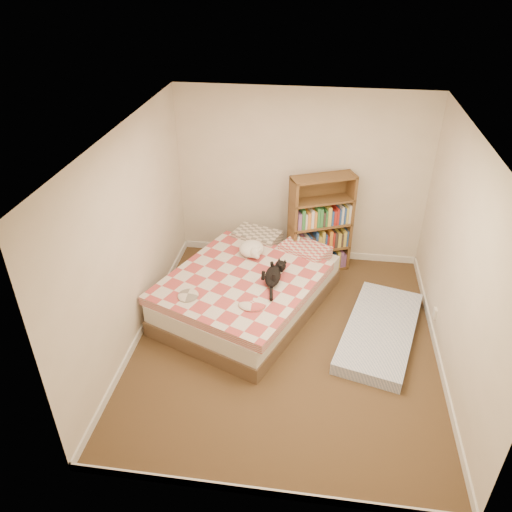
# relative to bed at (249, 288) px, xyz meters

# --- Properties ---
(room) EXTENTS (3.51, 4.01, 2.51)m
(room) POSITION_rel_bed_xyz_m (0.54, -0.64, 0.92)
(room) COLOR #432A1C
(room) RESTS_ON ground
(bed) EXTENTS (2.33, 2.69, 0.60)m
(bed) POSITION_rel_bed_xyz_m (0.00, 0.00, 0.00)
(bed) COLOR brown
(bed) RESTS_ON room
(bookshelf) EXTENTS (0.98, 0.62, 1.44)m
(bookshelf) POSITION_rel_bed_xyz_m (0.85, 1.03, 0.26)
(bookshelf) COLOR brown
(bookshelf) RESTS_ON room
(floor_mattress) EXTENTS (1.17, 1.84, 0.15)m
(floor_mattress) POSITION_rel_bed_xyz_m (1.65, -0.39, -0.20)
(floor_mattress) COLOR #687DAE
(floor_mattress) RESTS_ON room
(black_cat) EXTENTS (0.33, 0.73, 0.16)m
(black_cat) POSITION_rel_bed_xyz_m (0.33, -0.15, 0.34)
(black_cat) COLOR black
(black_cat) RESTS_ON bed
(white_dog) EXTENTS (0.41, 0.44, 0.18)m
(white_dog) POSITION_rel_bed_xyz_m (-0.01, 0.38, 0.36)
(white_dog) COLOR white
(white_dog) RESTS_ON bed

